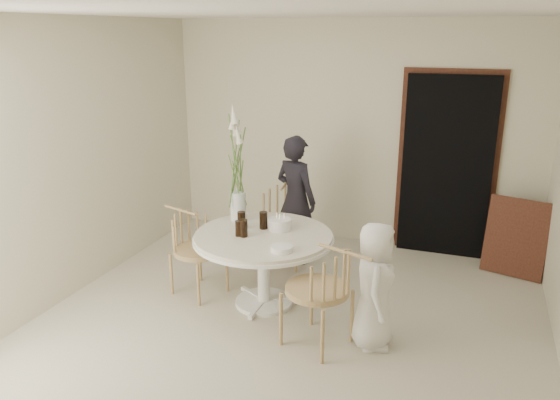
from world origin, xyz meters
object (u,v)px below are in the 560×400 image
(girl, at_px, (296,199))
(flower_vase, at_px, (237,173))
(chair_far, at_px, (283,212))
(birthday_cake, at_px, (280,224))
(table, at_px, (264,245))
(boy, at_px, (375,286))
(chair_right, at_px, (330,283))
(chair_left, at_px, (190,239))

(girl, height_order, flower_vase, flower_vase)
(chair_far, height_order, birthday_cake, chair_far)
(flower_vase, bearing_deg, girl, 69.33)
(table, height_order, boy, boy)
(chair_far, bearing_deg, birthday_cake, -81.49)
(girl, relative_size, flower_vase, 1.26)
(birthday_cake, xyz_separation_m, flower_vase, (-0.48, 0.12, 0.43))
(chair_right, xyz_separation_m, birthday_cake, (-0.70, 0.70, 0.18))
(girl, distance_m, flower_vase, 1.03)
(chair_far, height_order, chair_right, chair_right)
(table, distance_m, boy, 1.18)
(girl, bearing_deg, chair_left, 77.55)
(birthday_cake, bearing_deg, chair_right, -45.27)
(chair_right, height_order, birthday_cake, chair_right)
(chair_right, relative_size, boy, 0.85)
(chair_far, relative_size, girl, 0.61)
(chair_far, xyz_separation_m, girl, (0.13, 0.04, 0.15))
(boy, bearing_deg, table, 61.70)
(chair_far, relative_size, flower_vase, 0.77)
(chair_left, height_order, flower_vase, flower_vase)
(chair_left, xyz_separation_m, girl, (0.75, 1.10, 0.18))
(chair_left, distance_m, flower_vase, 0.83)
(chair_far, xyz_separation_m, chair_right, (0.99, -1.63, 0.02))
(boy, distance_m, flower_vase, 1.77)
(chair_far, xyz_separation_m, birthday_cake, (0.30, -0.93, 0.20))
(table, height_order, flower_vase, flower_vase)
(chair_far, xyz_separation_m, flower_vase, (-0.19, -0.81, 0.63))
(chair_far, distance_m, chair_left, 1.23)
(flower_vase, bearing_deg, birthday_cake, -13.38)
(chair_right, xyz_separation_m, flower_vase, (-1.18, 0.82, 0.61))
(girl, relative_size, boy, 1.34)
(chair_far, relative_size, boy, 0.82)
(boy, xyz_separation_m, flower_vase, (-1.51, 0.63, 0.67))
(flower_vase, bearing_deg, chair_right, -34.74)
(table, bearing_deg, chair_far, 100.06)
(birthday_cake, bearing_deg, table, -121.87)
(chair_left, distance_m, birthday_cake, 0.95)
(chair_far, relative_size, chair_left, 1.05)
(table, xyz_separation_m, chair_left, (-0.81, 0.03, -0.06))
(chair_left, xyz_separation_m, flower_vase, (0.43, 0.25, 0.66))
(chair_right, xyz_separation_m, chair_left, (-1.61, 0.57, -0.05))
(birthday_cake, distance_m, flower_vase, 0.66)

